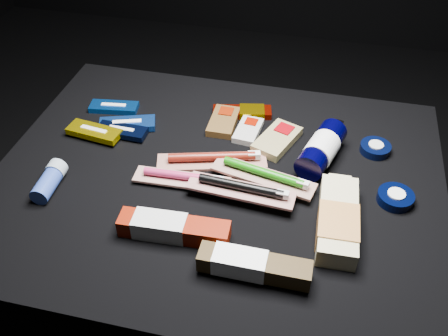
% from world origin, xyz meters
% --- Properties ---
extents(ground, '(3.00, 3.00, 0.00)m').
position_xyz_m(ground, '(0.00, 0.00, 0.00)').
color(ground, black).
rests_on(ground, ground).
extents(cloth_table, '(0.98, 0.78, 0.40)m').
position_xyz_m(cloth_table, '(0.00, 0.00, 0.20)').
color(cloth_table, black).
rests_on(cloth_table, ground).
extents(luna_bar_0, '(0.13, 0.06, 0.02)m').
position_xyz_m(luna_bar_0, '(-0.32, 0.19, 0.41)').
color(luna_bar_0, '#0A3E93').
rests_on(luna_bar_0, cloth_table).
extents(luna_bar_1, '(0.14, 0.09, 0.02)m').
position_xyz_m(luna_bar_1, '(-0.25, 0.12, 0.41)').
color(luna_bar_1, '#15439F').
rests_on(luna_bar_1, cloth_table).
extents(luna_bar_2, '(0.12, 0.05, 0.02)m').
position_xyz_m(luna_bar_2, '(-0.26, 0.09, 0.41)').
color(luna_bar_2, black).
rests_on(luna_bar_2, cloth_table).
extents(luna_bar_3, '(0.14, 0.07, 0.02)m').
position_xyz_m(luna_bar_3, '(-0.32, 0.07, 0.42)').
color(luna_bar_3, '#B39B03').
rests_on(luna_bar_3, cloth_table).
extents(clif_bar_0, '(0.06, 0.12, 0.02)m').
position_xyz_m(clif_bar_0, '(-0.03, 0.20, 0.41)').
color(clif_bar_0, '#533819').
rests_on(clif_bar_0, cloth_table).
extents(clif_bar_1, '(0.06, 0.10, 0.02)m').
position_xyz_m(clif_bar_1, '(0.04, 0.17, 0.41)').
color(clif_bar_1, '#B6B7AF').
rests_on(clif_bar_1, cloth_table).
extents(clif_bar_2, '(0.11, 0.15, 0.02)m').
position_xyz_m(clif_bar_2, '(0.11, 0.15, 0.41)').
color(clif_bar_2, '#908353').
rests_on(clif_bar_2, cloth_table).
extents(power_bar, '(0.15, 0.07, 0.02)m').
position_xyz_m(power_bar, '(0.02, 0.24, 0.41)').
color(power_bar, '#7A0E03').
rests_on(power_bar, cloth_table).
extents(lotion_bottle, '(0.11, 0.21, 0.07)m').
position_xyz_m(lotion_bottle, '(0.22, 0.11, 0.43)').
color(lotion_bottle, black).
rests_on(lotion_bottle, cloth_table).
extents(cream_tin_upper, '(0.07, 0.07, 0.02)m').
position_xyz_m(cream_tin_upper, '(0.34, 0.17, 0.41)').
color(cream_tin_upper, black).
rests_on(cream_tin_upper, cloth_table).
extents(cream_tin_lower, '(0.07, 0.07, 0.02)m').
position_xyz_m(cream_tin_lower, '(0.38, 0.01, 0.41)').
color(cream_tin_lower, black).
rests_on(cream_tin_lower, cloth_table).
extents(bodywash_bottle, '(0.08, 0.22, 0.05)m').
position_xyz_m(bodywash_bottle, '(0.27, -0.09, 0.42)').
color(bodywash_bottle, beige).
rests_on(bodywash_bottle, cloth_table).
extents(deodorant_stick, '(0.05, 0.10, 0.04)m').
position_xyz_m(deodorant_stick, '(-0.34, -0.11, 0.42)').
color(deodorant_stick, '#2D48A5').
rests_on(deodorant_stick, cloth_table).
extents(toothbrush_pack_0, '(0.25, 0.12, 0.03)m').
position_xyz_m(toothbrush_pack_0, '(-0.02, 0.04, 0.41)').
color(toothbrush_pack_0, '#A9A29D').
rests_on(toothbrush_pack_0, cloth_table).
extents(toothbrush_pack_1, '(0.21, 0.06, 0.02)m').
position_xyz_m(toothbrush_pack_1, '(-0.06, -0.04, 0.42)').
color(toothbrush_pack_1, beige).
rests_on(toothbrush_pack_1, cloth_table).
extents(toothbrush_pack_2, '(0.23, 0.10, 0.03)m').
position_xyz_m(toothbrush_pack_2, '(0.11, 0.00, 0.42)').
color(toothbrush_pack_2, '#BDB6B1').
rests_on(toothbrush_pack_2, cloth_table).
extents(toothbrush_pack_3, '(0.23, 0.07, 0.03)m').
position_xyz_m(toothbrush_pack_3, '(0.07, -0.06, 0.43)').
color(toothbrush_pack_3, beige).
rests_on(toothbrush_pack_3, cloth_table).
extents(toothpaste_carton_red, '(0.22, 0.06, 0.04)m').
position_xyz_m(toothpaste_carton_red, '(-0.05, -0.18, 0.42)').
color(toothpaste_carton_red, '#771201').
rests_on(toothpaste_carton_red, cloth_table).
extents(toothpaste_carton_green, '(0.20, 0.05, 0.04)m').
position_xyz_m(toothpaste_carton_green, '(0.12, -0.24, 0.42)').
color(toothpaste_carton_green, '#36260D').
rests_on(toothpaste_carton_green, cloth_table).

